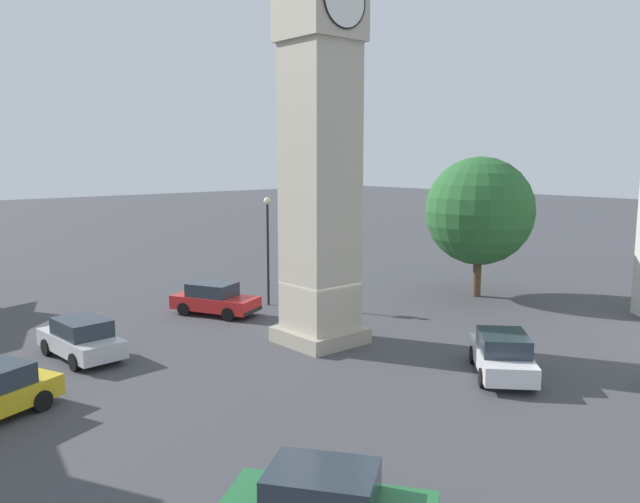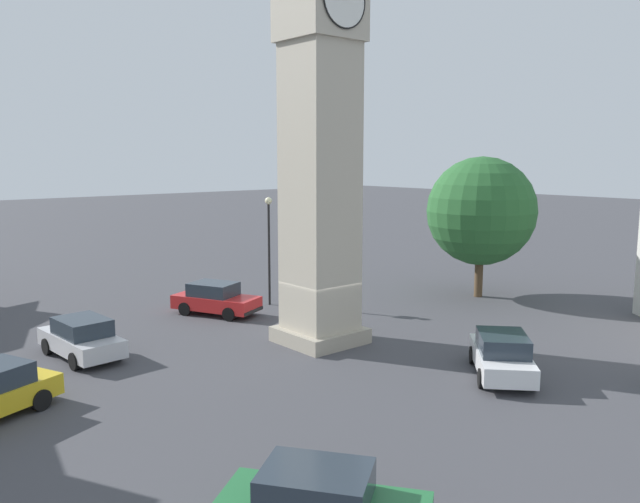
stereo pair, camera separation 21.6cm
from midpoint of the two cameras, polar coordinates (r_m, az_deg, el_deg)
The scene contains 8 objects.
ground_plane at distance 26.04m, azimuth 0.24°, elevation -8.13°, with size 200.00×200.00×0.00m, color #424247.
clock_tower at distance 25.38m, azimuth 0.26°, elevation 19.17°, with size 3.61×3.61×20.77m.
car_silver_kerb at distance 30.64m, azimuth -9.18°, elevation -4.22°, with size 3.27×4.45×1.53m.
car_red_corner at distance 22.80m, azimuth 16.30°, elevation -8.92°, with size 4.18×4.04×1.53m.
car_white_side at distance 25.46m, azimuth -20.44°, elevation -7.29°, with size 2.03×4.24×1.53m.
tree at distance 34.63m, azimuth 14.48°, elevation 3.54°, with size 5.74×5.74×7.49m.
lamp_post at distance 31.84m, azimuth -4.43°, elevation 1.56°, with size 0.36×0.36×5.47m.
road_sign at distance 30.77m, azimuth 1.22°, elevation -1.89°, with size 0.60×0.07×2.80m.
Camera 2 is at (-16.17, -18.99, 7.47)m, focal length 35.56 mm.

